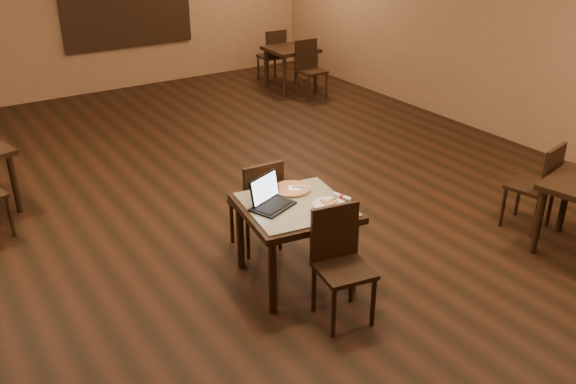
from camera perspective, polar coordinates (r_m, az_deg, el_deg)
ground at (r=7.32m, az=-4.09°, el=0.32°), size 10.00×10.00×0.00m
wall_back at (r=11.38m, az=-17.40°, el=16.37°), size 8.00×0.02×3.00m
wall_right at (r=9.37m, az=18.12°, el=14.49°), size 0.02×10.00×3.00m
mural at (r=11.48m, az=-14.91°, el=17.00°), size 2.34×0.05×1.64m
tiled_table at (r=5.29m, az=0.70°, el=-2.10°), size 1.05×1.05×0.76m
chair_main_near at (r=4.93m, az=4.86°, el=-6.08°), size 0.48×0.48×0.96m
chair_main_far at (r=5.81m, az=-2.73°, el=-0.83°), size 0.43×0.43×0.95m
laptop at (r=5.20m, az=-1.79°, el=-0.56°), size 0.43×0.40×0.25m
plate at (r=5.23m, az=3.81°, el=-1.17°), size 0.28×0.28×0.02m
pizza_slice at (r=5.22m, az=3.81°, el=-1.03°), size 0.23×0.23×0.02m
pizza_pan at (r=5.48m, az=0.35°, el=0.18°), size 0.34×0.34×0.01m
pizza_whole at (r=5.48m, az=0.35°, el=0.32°), size 0.34×0.34×0.02m
spatula at (r=5.47m, az=0.64°, el=0.38°), size 0.27×0.23×0.01m
napkin_roll at (r=5.35m, az=5.10°, el=-0.43°), size 0.09×0.18×0.04m
other_table_a at (r=11.10m, az=0.25°, el=12.71°), size 0.84×0.84×0.76m
other_table_a_chair_near at (r=10.66m, az=1.99°, el=11.72°), size 0.44×0.44×0.98m
other_table_a_chair_far at (r=11.59m, az=-1.37°, el=12.87°), size 0.44×0.44×0.98m
other_table_c_chair_far at (r=6.70m, az=22.48°, el=0.85°), size 0.49×0.49×0.95m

